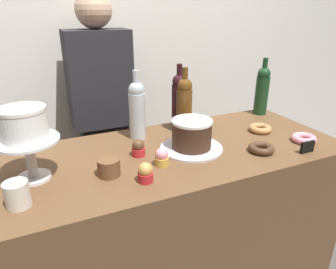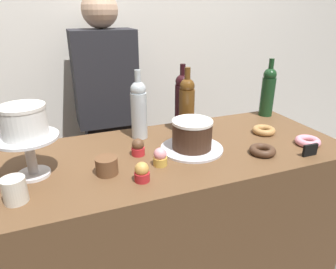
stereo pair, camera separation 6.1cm
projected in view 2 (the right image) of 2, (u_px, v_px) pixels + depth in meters
name	position (u px, v px, depth m)	size (l,w,h in m)	color
back_wall	(117.00, 43.00, 1.97)	(6.00, 0.05, 2.60)	silver
display_counter	(168.00, 236.00, 1.51)	(1.60, 0.65, 0.93)	brown
cake_stand_pedestal	(29.00, 149.00, 1.10)	(0.22, 0.22, 0.16)	silver
white_layer_cake	(24.00, 121.00, 1.06)	(0.16, 0.16, 0.11)	white
silver_serving_platter	(192.00, 148.00, 1.35)	(0.28, 0.28, 0.01)	silver
chocolate_round_cake	(192.00, 134.00, 1.32)	(0.18, 0.18, 0.13)	#3D2619
wine_bottle_clear	(139.00, 109.00, 1.43)	(0.08, 0.08, 0.33)	#B2BCC1
wine_bottle_dark_red	(182.00, 99.00, 1.57)	(0.08, 0.08, 0.33)	black
wine_bottle_green	(268.00, 91.00, 1.73)	(0.08, 0.08, 0.33)	#193D1E
wine_bottle_amber	(187.00, 105.00, 1.49)	(0.08, 0.08, 0.33)	#5B3814
cupcake_chocolate	(138.00, 147.00, 1.29)	(0.06, 0.06, 0.07)	red
cupcake_caramel	(142.00, 172.00, 1.09)	(0.06, 0.06, 0.07)	red
cupcake_strawberry	(160.00, 157.00, 1.20)	(0.06, 0.06, 0.07)	gold
donut_pink	(308.00, 141.00, 1.40)	(0.11, 0.11, 0.03)	pink
donut_maple	(264.00, 130.00, 1.52)	(0.11, 0.11, 0.03)	#B27F47
donut_chocolate	(263.00, 150.00, 1.31)	(0.11, 0.11, 0.03)	#472D1E
cookie_stack	(107.00, 166.00, 1.14)	(0.08, 0.08, 0.07)	brown
price_sign_chalkboard	(310.00, 150.00, 1.29)	(0.07, 0.01, 0.05)	black
coffee_cup_ceramic	(15.00, 190.00, 0.97)	(0.08, 0.08, 0.09)	silver
barista_figure	(109.00, 124.00, 1.91)	(0.36, 0.22, 1.60)	black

